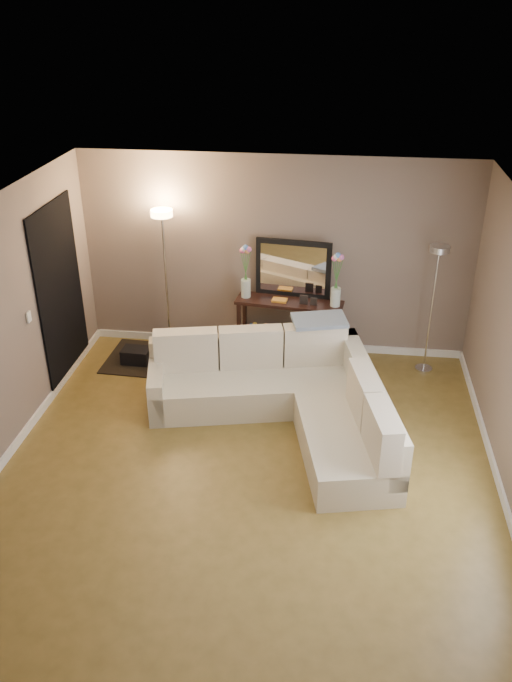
# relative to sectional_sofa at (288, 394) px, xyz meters

# --- Properties ---
(floor) EXTENTS (5.00, 5.50, 0.01)m
(floor) POSITION_rel_sectional_sofa_xyz_m (-0.33, -1.04, -0.33)
(floor) COLOR olive
(floor) RESTS_ON ground
(ceiling) EXTENTS (5.00, 5.50, 0.01)m
(ceiling) POSITION_rel_sectional_sofa_xyz_m (-0.33, -1.04, 2.28)
(ceiling) COLOR white
(ceiling) RESTS_ON ground
(wall_back) EXTENTS (5.00, 0.02, 2.60)m
(wall_back) POSITION_rel_sectional_sofa_xyz_m (-0.33, 1.72, 0.98)
(wall_back) COLOR #79685D
(wall_back) RESTS_ON ground
(wall_front) EXTENTS (5.00, 0.02, 2.60)m
(wall_front) POSITION_rel_sectional_sofa_xyz_m (-0.33, -3.80, 0.98)
(wall_front) COLOR #79685D
(wall_front) RESTS_ON ground
(baseboard_back) EXTENTS (5.00, 0.03, 0.10)m
(baseboard_back) POSITION_rel_sectional_sofa_xyz_m (-0.33, 1.70, -0.27)
(baseboard_back) COLOR white
(baseboard_back) RESTS_ON ground
(baseboard_left) EXTENTS (0.03, 5.50, 0.10)m
(baseboard_left) POSITION_rel_sectional_sofa_xyz_m (-2.82, -1.04, -0.27)
(baseboard_left) COLOR white
(baseboard_left) RESTS_ON ground
(baseboard_right) EXTENTS (0.03, 5.50, 0.10)m
(baseboard_right) POSITION_rel_sectional_sofa_xyz_m (2.15, -1.04, -0.27)
(baseboard_right) COLOR white
(baseboard_right) RESTS_ON ground
(doorway) EXTENTS (0.02, 1.20, 2.20)m
(doorway) POSITION_rel_sectional_sofa_xyz_m (-2.81, 0.66, 0.78)
(doorway) COLOR black
(doorway) RESTS_ON ground
(switch_plate) EXTENTS (0.02, 0.08, 0.12)m
(switch_plate) POSITION_rel_sectional_sofa_xyz_m (-2.81, -0.19, 0.88)
(switch_plate) COLOR white
(switch_plate) RESTS_ON ground
(sectional_sofa) EXTENTS (2.93, 2.49, 0.87)m
(sectional_sofa) POSITION_rel_sectional_sofa_xyz_m (0.00, 0.00, 0.00)
(sectional_sofa) COLOR beige
(sectional_sofa) RESTS_ON floor
(throw_blanket) EXTENTS (0.70, 0.52, 0.08)m
(throw_blanket) POSITION_rel_sectional_sofa_xyz_m (0.29, 0.70, 0.60)
(throw_blanket) COLOR gray
(throw_blanket) RESTS_ON sectional_sofa
(console_table) EXTENTS (1.39, 0.52, 0.84)m
(console_table) POSITION_rel_sectional_sofa_xyz_m (-0.20, 1.39, 0.15)
(console_table) COLOR black
(console_table) RESTS_ON floor
(leaning_mirror) EXTENTS (0.96, 0.15, 0.75)m
(leaning_mirror) POSITION_rel_sectional_sofa_xyz_m (-0.09, 1.56, 0.89)
(leaning_mirror) COLOR black
(leaning_mirror) RESTS_ON console_table
(table_decor) EXTENTS (0.58, 0.16, 0.14)m
(table_decor) POSITION_rel_sectional_sofa_xyz_m (-0.12, 1.35, 0.53)
(table_decor) COLOR orange
(table_decor) RESTS_ON console_table
(flower_vase_left) EXTENTS (0.16, 0.14, 0.72)m
(flower_vase_left) POSITION_rel_sectional_sofa_xyz_m (-0.68, 1.45, 0.80)
(flower_vase_left) COLOR silver
(flower_vase_left) RESTS_ON console_table
(flower_vase_right) EXTENTS (0.16, 0.14, 0.72)m
(flower_vase_right) POSITION_rel_sectional_sofa_xyz_m (0.46, 1.32, 0.80)
(flower_vase_right) COLOR silver
(flower_vase_right) RESTS_ON console_table
(floor_lamp_lit) EXTENTS (0.28, 0.28, 1.93)m
(floor_lamp_lit) POSITION_rel_sectional_sofa_xyz_m (-1.73, 1.49, 1.04)
(floor_lamp_lit) COLOR silver
(floor_lamp_lit) RESTS_ON floor
(floor_lamp_unlit) EXTENTS (0.26, 0.26, 1.67)m
(floor_lamp_unlit) POSITION_rel_sectional_sofa_xyz_m (1.64, 1.33, 0.86)
(floor_lamp_unlit) COLOR silver
(floor_lamp_unlit) RESTS_ON floor
(charcoal_rug) EXTENTS (1.29, 0.99, 0.02)m
(charcoal_rug) POSITION_rel_sectional_sofa_xyz_m (-1.85, 1.13, -0.31)
(charcoal_rug) COLOR black
(charcoal_rug) RESTS_ON floor
(black_bag) EXTENTS (0.37, 0.26, 0.23)m
(black_bag) POSITION_rel_sectional_sofa_xyz_m (-2.07, 1.02, -0.23)
(black_bag) COLOR black
(black_bag) RESTS_ON charcoal_rug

